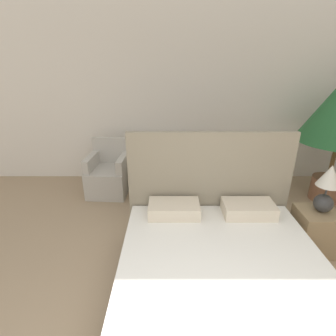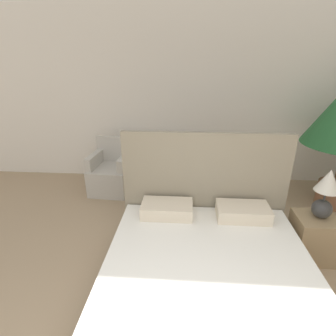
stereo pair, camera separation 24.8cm
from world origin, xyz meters
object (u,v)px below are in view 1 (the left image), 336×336
(bed, at_px, (220,273))
(armchair_near_window_left, at_px, (108,176))
(table_lamp, at_px, (326,186))
(side_table, at_px, (140,177))
(armchair_near_window_right, at_px, (172,176))
(nightstand, at_px, (314,231))

(bed, xyz_separation_m, armchair_near_window_left, (-1.44, 2.10, 0.01))
(armchair_near_window_left, bearing_deg, table_lamp, -24.32)
(bed, xyz_separation_m, side_table, (-0.92, 2.13, -0.02))
(side_table, bearing_deg, bed, -66.58)
(bed, xyz_separation_m, armchair_near_window_right, (-0.40, 2.10, 0.01))
(armchair_near_window_right, bearing_deg, bed, -80.53)
(armchair_near_window_right, bearing_deg, nightstand, -43.53)
(bed, bearing_deg, side_table, 113.42)
(armchair_near_window_right, height_order, table_lamp, table_lamp)
(bed, bearing_deg, armchair_near_window_left, 124.46)
(armchair_near_window_right, distance_m, side_table, 0.52)
(bed, relative_size, side_table, 3.94)
(armchair_near_window_right, xyz_separation_m, table_lamp, (1.61, -1.42, 0.52))
(table_lamp, relative_size, side_table, 1.06)
(armchair_near_window_right, relative_size, table_lamp, 1.60)
(nightstand, bearing_deg, armchair_near_window_right, 137.81)
(table_lamp, height_order, side_table, table_lamp)
(armchair_near_window_left, xyz_separation_m, armchair_near_window_right, (1.04, 0.00, 0.00))
(side_table, bearing_deg, table_lamp, -34.22)
(nightstand, xyz_separation_m, table_lamp, (0.03, 0.01, 0.56))
(bed, bearing_deg, table_lamp, 29.19)
(side_table, bearing_deg, armchair_near_window_left, -176.97)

